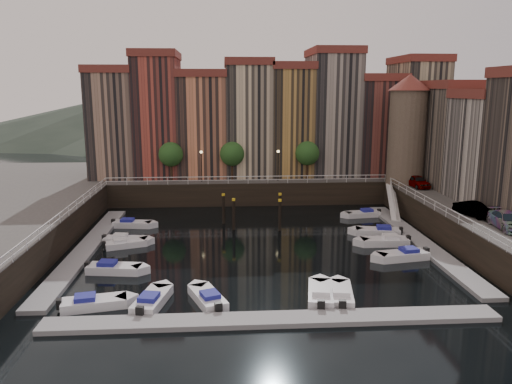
{
  "coord_description": "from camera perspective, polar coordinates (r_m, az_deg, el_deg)",
  "views": [
    {
      "loc": [
        -3.07,
        -47.13,
        14.99
      ],
      "look_at": [
        0.24,
        4.0,
        4.37
      ],
      "focal_mm": 35.0,
      "sensor_mm": 36.0,
      "label": 1
    }
  ],
  "objects": [
    {
      "name": "boat_near_1",
      "position": [
        36.52,
        -5.51,
        -11.98
      ],
      "size": [
        3.09,
        4.65,
        1.05
      ],
      "rotation": [
        0.0,
        0.0,
        1.94
      ],
      "color": "silver",
      "rests_on": "ground"
    },
    {
      "name": "boat_left_4",
      "position": [
        56.94,
        -14.04,
        -3.56
      ],
      "size": [
        4.53,
        2.15,
        1.02
      ],
      "rotation": [
        0.0,
        0.0,
        -0.13
      ],
      "color": "silver",
      "rests_on": "ground"
    },
    {
      "name": "boat_right_1",
      "position": [
        46.93,
        16.52,
        -6.94
      ],
      "size": [
        4.94,
        2.52,
        1.11
      ],
      "rotation": [
        0.0,
        0.0,
        3.32
      ],
      "color": "silver",
      "rests_on": "ground"
    },
    {
      "name": "railings",
      "position": [
        53.3,
        -0.32,
        -0.43
      ],
      "size": [
        36.08,
        34.04,
        0.52
      ],
      "color": "white",
      "rests_on": "ground"
    },
    {
      "name": "mooring_pilings",
      "position": [
        55.06,
        -0.21,
        -2.32
      ],
      "size": [
        6.75,
        3.6,
        3.78
      ],
      "color": "black",
      "rests_on": "ground"
    },
    {
      "name": "boat_near_3",
      "position": [
        37.39,
        9.62,
        -11.5
      ],
      "size": [
        2.42,
        4.82,
        1.08
      ],
      "rotation": [
        0.0,
        0.0,
        1.4
      ],
      "color": "silver",
      "rests_on": "ground"
    },
    {
      "name": "boat_near_0",
      "position": [
        36.7,
        -11.84,
        -12.04
      ],
      "size": [
        2.62,
        4.87,
        1.09
      ],
      "rotation": [
        0.0,
        0.0,
        1.36
      ],
      "color": "silver",
      "rests_on": "ground"
    },
    {
      "name": "car_a",
      "position": [
        64.49,
        17.93,
        1.09
      ],
      "size": [
        2.35,
        4.59,
        1.49
      ],
      "primitive_type": "imported",
      "rotation": [
        0.0,
        0.0,
        0.14
      ],
      "color": "gray",
      "rests_on": "quay_right"
    },
    {
      "name": "dock_right",
      "position": [
        52.15,
        18.24,
        -5.41
      ],
      "size": [
        2.0,
        28.0,
        0.35
      ],
      "primitive_type": "cube",
      "color": "gray",
      "rests_on": "ground"
    },
    {
      "name": "right_terrace",
      "position": [
        59.14,
        26.43,
        5.22
      ],
      "size": [
        9.3,
        24.3,
        14.0
      ],
      "color": "#6D6152",
      "rests_on": "quay_right"
    },
    {
      "name": "boat_left_2",
      "position": [
        50.02,
        -14.79,
        -5.75
      ],
      "size": [
        4.18,
        2.67,
        0.94
      ],
      "rotation": [
        0.0,
        0.0,
        0.34
      ],
      "color": "silver",
      "rests_on": "ground"
    },
    {
      "name": "boat_right_4",
      "position": [
        61.06,
        12.16,
        -2.45
      ],
      "size": [
        4.41,
        2.11,
        0.99
      ],
      "rotation": [
        0.0,
        0.0,
        3.28
      ],
      "color": "silver",
      "rests_on": "ground"
    },
    {
      "name": "boat_left_3",
      "position": [
        51.16,
        -14.77,
        -5.33
      ],
      "size": [
        4.53,
        2.12,
        1.02
      ],
      "rotation": [
        0.0,
        0.0,
        -0.12
      ],
      "color": "silver",
      "rests_on": "ground"
    },
    {
      "name": "boat_right_2",
      "position": [
        50.61,
        14.6,
        -5.47
      ],
      "size": [
        4.84,
        1.81,
        1.11
      ],
      "rotation": [
        0.0,
        0.0,
        3.13
      ],
      "color": "silver",
      "rests_on": "ground"
    },
    {
      "name": "corner_tower",
      "position": [
        65.99,
        16.9,
        7.04
      ],
      "size": [
        5.2,
        5.2,
        13.8
      ],
      "color": "#6B5B4C",
      "rests_on": "quay_right"
    },
    {
      "name": "boat_right_3",
      "position": [
        53.81,
        13.87,
        -4.41
      ],
      "size": [
        4.9,
        2.57,
        1.1
      ],
      "rotation": [
        0.0,
        0.0,
        2.95
      ],
      "color": "silver",
      "rests_on": "ground"
    },
    {
      "name": "dock_left",
      "position": [
        50.2,
        -18.8,
        -6.11
      ],
      "size": [
        2.0,
        28.0,
        0.35
      ],
      "primitive_type": "cube",
      "color": "gray",
      "rests_on": "ground"
    },
    {
      "name": "car_b",
      "position": [
        51.61,
        23.69,
        -1.95
      ],
      "size": [
        2.79,
        4.43,
        1.38
      ],
      "primitive_type": "imported",
      "rotation": [
        0.0,
        0.0,
        0.34
      ],
      "color": "gray",
      "rests_on": "quay_right"
    },
    {
      "name": "dock_near",
      "position": [
        33.72,
        1.96,
        -14.37
      ],
      "size": [
        30.0,
        2.0,
        0.35
      ],
      "primitive_type": "cube",
      "color": "gray",
      "rests_on": "ground"
    },
    {
      "name": "quay_far",
      "position": [
        74.43,
        -1.28,
        1.26
      ],
      "size": [
        80.0,
        20.0,
        3.0
      ],
      "primitive_type": "cube",
      "color": "black",
      "rests_on": "ground"
    },
    {
      "name": "boat_left_1",
      "position": [
        43.55,
        -16.01,
        -8.4
      ],
      "size": [
        4.77,
        2.27,
        1.07
      ],
      "rotation": [
        0.0,
        0.0,
        -0.14
      ],
      "color": "silver",
      "rests_on": "ground"
    },
    {
      "name": "car_c",
      "position": [
        48.42,
        26.8,
        -3.04
      ],
      "size": [
        2.49,
        5.15,
        1.45
      ],
      "primitive_type": "imported",
      "rotation": [
        0.0,
        0.0,
        -0.1
      ],
      "color": "gray",
      "rests_on": "quay_right"
    },
    {
      "name": "mountains",
      "position": [
        157.37,
        -1.98,
        9.12
      ],
      "size": [
        145.0,
        100.0,
        18.0
      ],
      "color": "#2D382D",
      "rests_on": "ground"
    },
    {
      "name": "boat_near_2",
      "position": [
        37.2,
        7.4,
        -11.53
      ],
      "size": [
        2.57,
        5.02,
        1.12
      ],
      "rotation": [
        0.0,
        0.0,
        1.39
      ],
      "color": "silver",
      "rests_on": "ground"
    },
    {
      "name": "ground",
      "position": [
        49.56,
        0.02,
        -5.9
      ],
      "size": [
        200.0,
        200.0,
        0.0
      ],
      "primitive_type": "plane",
      "color": "black",
      "rests_on": "ground"
    },
    {
      "name": "boat_left_0",
      "position": [
        37.37,
        -18.17,
        -11.96
      ],
      "size": [
        4.78,
        2.53,
        1.07
      ],
      "rotation": [
        0.0,
        0.0,
        0.2
      ],
      "color": "silver",
      "rests_on": "ground"
    },
    {
      "name": "promenade_trees",
      "position": [
        65.9,
        -2.17,
        4.37
      ],
      "size": [
        21.2,
        3.2,
        5.2
      ],
      "color": "black",
      "rests_on": "quay_far"
    },
    {
      "name": "far_terrace",
      "position": [
        71.04,
        1.47,
        8.44
      ],
      "size": [
        48.7,
        10.3,
        17.5
      ],
      "color": "#997761",
      "rests_on": "quay_far"
    },
    {
      "name": "gangway",
      "position": [
        61.99,
        15.38,
        -0.9
      ],
      "size": [
        2.78,
        8.32,
        3.73
      ],
      "color": "white",
      "rests_on": "ground"
    },
    {
      "name": "street_lamps",
      "position": [
        65.01,
        -1.85,
        3.66
      ],
      "size": [
        10.36,
        0.36,
        4.18
      ],
      "color": "black",
      "rests_on": "quay_far"
    }
  ]
}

